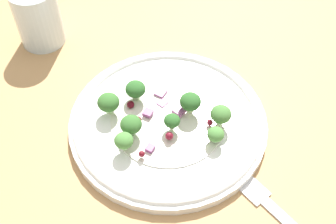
% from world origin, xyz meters
% --- Properties ---
extents(ground_plane, '(1.80, 1.80, 0.02)m').
position_xyz_m(ground_plane, '(0.00, 0.00, -0.01)').
color(ground_plane, tan).
extents(plate, '(0.25, 0.25, 0.02)m').
position_xyz_m(plate, '(-0.03, 0.01, 0.01)').
color(plate, white).
rests_on(plate, ground_plane).
extents(dressing_pool, '(0.14, 0.14, 0.00)m').
position_xyz_m(dressing_pool, '(-0.03, 0.01, 0.01)').
color(dressing_pool, white).
rests_on(dressing_pool, plate).
extents(broccoli_floret_0, '(0.03, 0.03, 0.03)m').
position_xyz_m(broccoli_floret_0, '(-0.03, 0.07, 0.03)').
color(broccoli_floret_0, '#9EC684').
rests_on(broccoli_floret_0, plate).
extents(broccoli_floret_1, '(0.03, 0.03, 0.03)m').
position_xyz_m(broccoli_floret_1, '(0.00, 0.00, 0.03)').
color(broccoli_floret_1, '#ADD18E').
rests_on(broccoli_floret_1, plate).
extents(broccoli_floret_2, '(0.02, 0.02, 0.02)m').
position_xyz_m(broccoli_floret_2, '(-0.03, 0.00, 0.03)').
color(broccoli_floret_2, '#8EB77A').
rests_on(broccoli_floret_2, plate).
extents(broccoli_floret_3, '(0.02, 0.02, 0.02)m').
position_xyz_m(broccoli_floret_3, '(-0.09, 0.02, 0.03)').
color(broccoli_floret_3, '#9EC684').
rests_on(broccoli_floret_3, plate).
extents(broccoli_floret_4, '(0.02, 0.02, 0.02)m').
position_xyz_m(broccoli_floret_4, '(-0.01, -0.05, 0.03)').
color(broccoli_floret_4, '#8EB77A').
rests_on(broccoli_floret_4, plate).
extents(broccoli_floret_5, '(0.03, 0.03, 0.03)m').
position_xyz_m(broccoli_floret_5, '(0.01, -0.04, 0.03)').
color(broccoli_floret_5, '#ADD18E').
rests_on(broccoli_floret_5, plate).
extents(broccoli_floret_6, '(0.03, 0.03, 0.03)m').
position_xyz_m(broccoli_floret_6, '(-0.07, 0.03, 0.03)').
color(broccoli_floret_6, '#8EB77A').
rests_on(broccoli_floret_6, plate).
extents(broccoli_floret_7, '(0.03, 0.03, 0.03)m').
position_xyz_m(broccoli_floret_7, '(-0.06, 0.08, 0.03)').
color(broccoli_floret_7, '#ADD18E').
rests_on(broccoli_floret_7, plate).
extents(cranberry_0, '(0.01, 0.01, 0.01)m').
position_xyz_m(cranberry_0, '(-0.06, 0.04, 0.02)').
color(cranberry_0, maroon).
rests_on(cranberry_0, plate).
extents(cranberry_1, '(0.01, 0.01, 0.01)m').
position_xyz_m(cranberry_1, '(-0.04, 0.06, 0.02)').
color(cranberry_1, '#4C0A14').
rests_on(cranberry_1, plate).
extents(cranberry_2, '(0.01, 0.01, 0.01)m').
position_xyz_m(cranberry_2, '(0.00, -0.03, 0.02)').
color(cranberry_2, maroon).
rests_on(cranberry_2, plate).
extents(cranberry_3, '(0.01, 0.01, 0.01)m').
position_xyz_m(cranberry_3, '(0.02, -0.03, 0.02)').
color(cranberry_3, maroon).
rests_on(cranberry_3, plate).
extents(cranberry_4, '(0.01, 0.01, 0.01)m').
position_xyz_m(cranberry_4, '(-0.09, 0.00, 0.02)').
color(cranberry_4, maroon).
rests_on(cranberry_4, plate).
extents(cranberry_5, '(0.01, 0.01, 0.01)m').
position_xyz_m(cranberry_5, '(-0.05, -0.01, 0.02)').
color(cranberry_5, maroon).
rests_on(cranberry_5, plate).
extents(onion_bit_0, '(0.01, 0.01, 0.00)m').
position_xyz_m(onion_bit_0, '(-0.01, 0.04, 0.01)').
color(onion_bit_0, '#843D75').
rests_on(onion_bit_0, plate).
extents(onion_bit_1, '(0.02, 0.02, 0.00)m').
position_xyz_m(onion_bit_1, '(-0.00, 0.05, 0.02)').
color(onion_bit_1, '#A35B93').
rests_on(onion_bit_1, plate).
extents(onion_bit_2, '(0.01, 0.01, 0.00)m').
position_xyz_m(onion_bit_2, '(-0.04, 0.04, 0.02)').
color(onion_bit_2, '#843D75').
rests_on(onion_bit_2, plate).
extents(onion_bit_3, '(0.01, 0.01, 0.00)m').
position_xyz_m(onion_bit_3, '(-0.07, 0.00, 0.02)').
color(onion_bit_3, '#843D75').
rests_on(onion_bit_3, plate).
extents(onion_bit_4, '(0.01, 0.01, 0.01)m').
position_xyz_m(onion_bit_4, '(-0.01, 0.01, 0.02)').
color(onion_bit_4, '#934C84').
rests_on(onion_bit_4, plate).
extents(water_glass, '(0.06, 0.06, 0.09)m').
position_xyz_m(water_glass, '(-0.02, 0.26, 0.04)').
color(water_glass, silver).
rests_on(water_glass, ground_plane).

